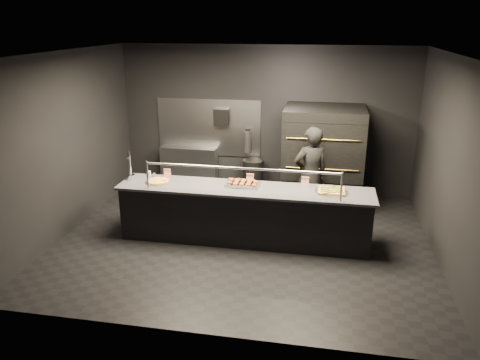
{
  "coord_description": "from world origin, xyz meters",
  "views": [
    {
      "loc": [
        1.2,
        -6.9,
        3.48
      ],
      "look_at": [
        -0.11,
        0.2,
        0.98
      ],
      "focal_mm": 35.0,
      "sensor_mm": 36.0,
      "label": 1
    }
  ],
  "objects": [
    {
      "name": "room",
      "position": [
        -0.02,
        0.05,
        1.5
      ],
      "size": [
        6.04,
        6.0,
        3.0
      ],
      "color": "black",
      "rests_on": "ground"
    },
    {
      "name": "towel_dispenser",
      "position": [
        -0.9,
        2.39,
        1.55
      ],
      "size": [
        0.3,
        0.2,
        0.35
      ],
      "primitive_type": "cube",
      "color": "black",
      "rests_on": "room"
    },
    {
      "name": "round_pizza",
      "position": [
        -1.45,
        0.01,
        0.94
      ],
      "size": [
        0.43,
        0.43,
        0.03
      ],
      "color": "silver",
      "rests_on": "service_counter"
    },
    {
      "name": "beer_tap",
      "position": [
        -1.95,
        0.07,
        1.08
      ],
      "size": [
        0.14,
        0.2,
        0.55
      ],
      "color": "silver",
      "rests_on": "service_counter"
    },
    {
      "name": "fire_extinguisher",
      "position": [
        -0.35,
        2.4,
        1.06
      ],
      "size": [
        0.14,
        0.14,
        0.51
      ],
      "color": "#B2B2B7",
      "rests_on": "room"
    },
    {
      "name": "service_counter",
      "position": [
        0.0,
        -0.0,
        0.46
      ],
      "size": [
        4.1,
        0.78,
        1.37
      ],
      "color": "black",
      "rests_on": "ground"
    },
    {
      "name": "condiment_jar",
      "position": [
        -1.67,
        0.28,
        0.96
      ],
      "size": [
        0.13,
        0.05,
        0.09
      ],
      "color": "silver",
      "rests_on": "service_counter"
    },
    {
      "name": "prep_shelf",
      "position": [
        -1.6,
        2.32,
        0.45
      ],
      "size": [
        1.2,
        0.35,
        0.9
      ],
      "primitive_type": "cube",
      "color": "#99999E",
      "rests_on": "ground"
    },
    {
      "name": "slider_tray_b",
      "position": [
        -0.0,
        0.1,
        0.95
      ],
      "size": [
        0.46,
        0.35,
        0.07
      ],
      "color": "silver",
      "rests_on": "service_counter"
    },
    {
      "name": "trash_bin",
      "position": [
        -0.2,
        2.22,
        0.36
      ],
      "size": [
        0.43,
        0.43,
        0.72
      ],
      "primitive_type": "cylinder",
      "color": "black",
      "rests_on": "ground"
    },
    {
      "name": "square_pizza",
      "position": [
        1.37,
        0.05,
        0.94
      ],
      "size": [
        0.52,
        0.52,
        0.05
      ],
      "color": "silver",
      "rests_on": "service_counter"
    },
    {
      "name": "slider_tray_a",
      "position": [
        -0.1,
        0.15,
        0.95
      ],
      "size": [
        0.5,
        0.4,
        0.07
      ],
      "color": "silver",
      "rests_on": "service_counter"
    },
    {
      "name": "tent_cards",
      "position": [
        -0.13,
        0.28,
        1.0
      ],
      "size": [
        2.44,
        0.04,
        0.15
      ],
      "color": "white",
      "rests_on": "service_counter"
    },
    {
      "name": "pizza_oven",
      "position": [
        1.2,
        1.9,
        0.97
      ],
      "size": [
        1.5,
        1.23,
        1.91
      ],
      "color": "black",
      "rests_on": "ground"
    },
    {
      "name": "worker",
      "position": [
        1.01,
        0.99,
        0.87
      ],
      "size": [
        0.75,
        0.65,
        1.74
      ],
      "primitive_type": "imported",
      "rotation": [
        0.0,
        0.0,
        3.58
      ],
      "color": "black",
      "rests_on": "ground"
    }
  ]
}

